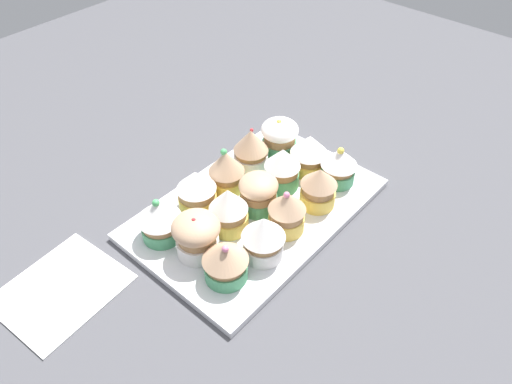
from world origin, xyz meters
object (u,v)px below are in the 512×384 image
cupcake_5 (309,153)px  cupcake_0 (280,137)px  cupcake_1 (251,149)px  cupcake_4 (160,218)px  cupcake_2 (225,170)px  cupcake_7 (258,193)px  cupcake_11 (319,187)px  cupcake_13 (263,236)px  cupcake_3 (197,190)px  napkin (61,289)px  cupcake_12 (287,211)px  cupcake_8 (227,208)px  baking_tray (256,208)px  cupcake_14 (225,261)px  cupcake_9 (195,233)px  cupcake_6 (280,167)px  cupcake_10 (339,165)px

cupcake_5 → cupcake_0: bearing=-92.8°
cupcake_1 → cupcake_4: (20.99, 0.91, -0.08)cm
cupcake_0 → cupcake_1: 6.23cm
cupcake_2 → cupcake_4: 13.83cm
cupcake_5 → cupcake_7: 12.88cm
cupcake_4 → cupcake_11: bearing=147.6°
cupcake_7 → cupcake_4: bearing=-26.1°
cupcake_11 → cupcake_13: cupcake_13 is taller
cupcake_3 → napkin: (23.15, -3.31, -4.65)cm
cupcake_11 → cupcake_12: size_ratio=0.93×
cupcake_8 → cupcake_5: bearing=176.6°
cupcake_11 → cupcake_8: bearing=-29.3°
baking_tray → cupcake_14: (13.25, 6.13, 3.97)cm
cupcake_3 → cupcake_2: bearing=176.4°
cupcake_8 → cupcake_9: (6.49, -0.04, -0.21)cm
cupcake_5 → cupcake_7: cupcake_5 is taller
cupcake_3 → cupcake_8: cupcake_8 is taller
cupcake_2 → cupcake_14: (12.97, 12.46, -0.68)cm
cupcake_2 → cupcake_3: bearing=-3.6°
cupcake_4 → baking_tray: bearing=156.0°
cupcake_5 → cupcake_11: same height
cupcake_1 → cupcake_7: 10.50cm
cupcake_6 → cupcake_13: size_ratio=1.01×
cupcake_4 → cupcake_5: size_ratio=1.04×
cupcake_0 → baking_tray: bearing=24.3°
baking_tray → napkin: baking_tray is taller
baking_tray → cupcake_4: bearing=-24.0°
baking_tray → cupcake_5: size_ratio=5.42×
cupcake_10 → baking_tray: bearing=-24.9°
cupcake_2 → cupcake_7: (-0.06, 6.84, -0.80)cm
cupcake_9 → cupcake_11: size_ratio=1.00×
cupcake_8 → cupcake_9: bearing=-0.4°
cupcake_5 → napkin: size_ratio=0.45×
cupcake_8 → cupcake_3: bearing=-88.9°
cupcake_13 → baking_tray: bearing=-133.0°
cupcake_5 → cupcake_9: size_ratio=1.01×
cupcake_1 → cupcake_14: (20.14, 13.32, -0.45)cm
cupcake_5 → cupcake_11: bearing=47.0°
cupcake_0 → cupcake_9: size_ratio=1.01×
cupcake_6 → napkin: (35.91, -9.63, -4.80)cm
cupcake_6 → napkin: size_ratio=0.48×
cupcake_2 → cupcake_4: bearing=0.2°
cupcake_3 → cupcake_4: (7.80, 0.42, -0.01)cm
cupcake_3 → cupcake_14: bearing=61.6°
cupcake_6 → cupcake_11: (-0.40, 7.38, -0.28)cm
cupcake_8 → baking_tray: bearing=177.1°
cupcake_10 → cupcake_3: bearing=-33.2°
cupcake_9 → napkin: 19.88cm
cupcake_3 → cupcake_11: 19.00cm
cupcake_6 → cupcake_13: bearing=30.3°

